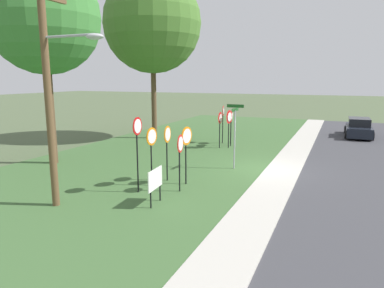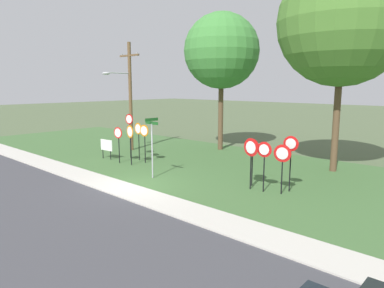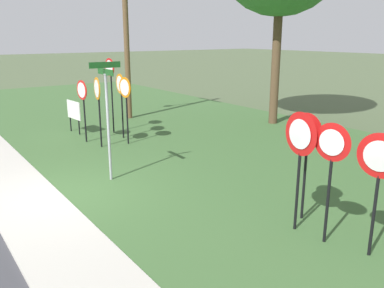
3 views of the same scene
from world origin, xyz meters
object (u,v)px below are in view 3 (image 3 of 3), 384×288
Objects in this scene: stop_sign_far_right at (126,96)px; notice_board at (74,112)px; stop_sign_far_center at (121,92)px; stop_sign_far_left at (98,97)px; stop_sign_near_left at (83,98)px; yield_sign_near_left at (331,156)px; yield_sign_center at (306,142)px; street_name_post at (108,112)px; utility_pole at (122,24)px; yield_sign_far_right at (300,144)px; yield_sign_far_left at (379,167)px; stop_sign_near_right at (111,80)px.

stop_sign_far_right is 2.98m from notice_board.
stop_sign_far_left is at bearing -54.10° from stop_sign_far_center.
stop_sign_near_left is 9.58m from yield_sign_near_left.
stop_sign_far_right is 7.53m from yield_sign_center.
street_name_post is 0.40× the size of utility_pole.
stop_sign_far_right is (0.88, -0.24, -0.03)m from stop_sign_far_center.
yield_sign_near_left is 0.96× the size of yield_sign_far_right.
stop_sign_far_left is 3.37m from street_name_post.
stop_sign_far_left is 1.08× the size of yield_sign_far_left.
stop_sign_near_left is 0.77× the size of stop_sign_near_right.
stop_sign_near_right is at bearing -36.68° from utility_pole.
stop_sign_far_left is at bearing -36.55° from utility_pole.
stop_sign_far_right is 9.18m from yield_sign_far_left.
yield_sign_center is 12.04m from utility_pole.
stop_sign_near_left is 0.94× the size of stop_sign_far_right.
yield_sign_far_right is at bearing -7.50° from stop_sign_far_right.
yield_sign_far_right is (8.65, -0.53, 0.03)m from stop_sign_far_center.
yield_sign_far_left is (10.06, -0.24, -0.10)m from stop_sign_far_center.
stop_sign_far_left reaches higher than yield_sign_far_right.
stop_sign_near_left is at bearing 169.22° from street_name_post.
stop_sign_far_right is 5.21m from utility_pole.
utility_pole reaches higher than street_name_post.
yield_sign_near_left is 0.79m from yield_sign_far_left.
yield_sign_center is at bearing 4.00° from stop_sign_far_center.
stop_sign_far_center is at bearing -28.50° from utility_pole.
notice_board is at bearing 175.83° from yield_sign_near_left.
street_name_post reaches higher than yield_sign_far_right.
yield_sign_center is at bearing 1.48° from notice_board.
stop_sign_near_left is at bearing -45.95° from utility_pole.
yield_sign_center is (7.53, 0.21, -0.03)m from stop_sign_far_right.
yield_sign_center is at bearing -3.77° from stop_sign_far_right.
yield_sign_near_left is 5.68m from street_name_post.
yield_sign_far_right is at bearing -179.76° from yield_sign_far_left.
stop_sign_near_left is 1.01× the size of yield_sign_far_left.
stop_sign_near_right is 1.21× the size of stop_sign_far_center.
yield_sign_far_right reaches higher than stop_sign_near_left.
yield_sign_far_right reaches higher than yield_sign_center.
stop_sign_far_center is 8.67m from yield_sign_far_right.
yield_sign_far_left is at bearing 2.83° from stop_sign_far_center.
street_name_post reaches higher than stop_sign_far_right.
yield_sign_far_left is 1.44m from yield_sign_far_right.
street_name_post is at bearing -152.95° from yield_sign_center.
street_name_post is (-5.39, -1.77, 0.15)m from yield_sign_near_left.
stop_sign_far_right is (0.15, 0.94, -0.04)m from stop_sign_far_left.
stop_sign_far_left is 0.95m from stop_sign_far_right.
yield_sign_far_left is (9.33, 0.94, -0.11)m from stop_sign_far_left.
notice_board is at bearing 170.68° from street_name_post.
stop_sign_far_center is 8.41m from yield_sign_center.
yield_sign_center is at bearing -8.73° from utility_pole.
stop_sign_near_right is at bearing 156.17° from street_name_post.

